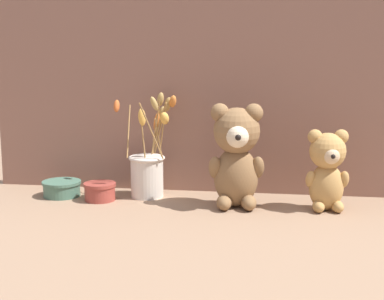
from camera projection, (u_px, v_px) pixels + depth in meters
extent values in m
plane|color=#8E7056|center=(191.00, 205.00, 1.67)|extent=(4.00, 4.00, 0.00)
cube|color=#845B4C|center=(199.00, 76.00, 1.77)|extent=(1.29, 0.02, 0.71)
ellipsoid|color=olive|center=(236.00, 177.00, 1.63)|extent=(0.13, 0.12, 0.17)
sphere|color=olive|center=(237.00, 131.00, 1.61)|extent=(0.13, 0.13, 0.13)
sphere|color=beige|center=(238.00, 136.00, 1.57)|extent=(0.06, 0.06, 0.06)
sphere|color=black|center=(238.00, 137.00, 1.54)|extent=(0.02, 0.02, 0.02)
sphere|color=olive|center=(254.00, 113.00, 1.60)|extent=(0.05, 0.05, 0.05)
sphere|color=olive|center=(220.00, 113.00, 1.60)|extent=(0.05, 0.05, 0.05)
ellipsoid|color=olive|center=(258.00, 168.00, 1.62)|extent=(0.04, 0.06, 0.08)
ellipsoid|color=olive|center=(215.00, 168.00, 1.62)|extent=(0.04, 0.06, 0.08)
ellipsoid|color=olive|center=(249.00, 203.00, 1.61)|extent=(0.05, 0.07, 0.04)
ellipsoid|color=olive|center=(224.00, 203.00, 1.61)|extent=(0.05, 0.07, 0.04)
ellipsoid|color=tan|center=(326.00, 187.00, 1.61)|extent=(0.11, 0.09, 0.13)
sphere|color=tan|center=(328.00, 151.00, 1.59)|extent=(0.10, 0.10, 0.10)
sphere|color=#D1B289|center=(331.00, 155.00, 1.55)|extent=(0.05, 0.05, 0.05)
sphere|color=black|center=(333.00, 156.00, 1.53)|extent=(0.01, 0.01, 0.01)
sphere|color=tan|center=(341.00, 137.00, 1.58)|extent=(0.04, 0.04, 0.04)
sphere|color=tan|center=(315.00, 137.00, 1.58)|extent=(0.04, 0.04, 0.04)
ellipsoid|color=tan|center=(344.00, 179.00, 1.60)|extent=(0.03, 0.05, 0.06)
ellipsoid|color=tan|center=(311.00, 179.00, 1.60)|extent=(0.03, 0.05, 0.06)
ellipsoid|color=tan|center=(338.00, 206.00, 1.59)|extent=(0.04, 0.06, 0.03)
ellipsoid|color=tan|center=(318.00, 207.00, 1.59)|extent=(0.04, 0.06, 0.03)
cylinder|color=silver|center=(147.00, 176.00, 1.75)|extent=(0.10, 0.10, 0.12)
torus|color=silver|center=(147.00, 158.00, 1.74)|extent=(0.11, 0.11, 0.01)
cylinder|color=#9E7542|center=(160.00, 130.00, 1.75)|extent=(0.05, 0.05, 0.15)
ellipsoid|color=tan|center=(168.00, 104.00, 1.76)|extent=(0.04, 0.04, 0.05)
cylinder|color=#9E7542|center=(129.00, 131.00, 1.73)|extent=(0.01, 0.07, 0.15)
ellipsoid|color=#C65B28|center=(117.00, 106.00, 1.71)|extent=(0.02, 0.03, 0.04)
cylinder|color=#9E7542|center=(143.00, 137.00, 1.70)|extent=(0.02, 0.01, 0.12)
ellipsoid|color=gold|center=(142.00, 117.00, 1.69)|extent=(0.03, 0.03, 0.05)
cylinder|color=#9E7542|center=(154.00, 139.00, 1.75)|extent=(0.02, 0.02, 0.10)
ellipsoid|color=orange|center=(157.00, 122.00, 1.75)|extent=(0.03, 0.03, 0.06)
cylinder|color=#9E7542|center=(158.00, 138.00, 1.71)|extent=(0.02, 0.04, 0.12)
ellipsoid|color=gold|center=(165.00, 118.00, 1.69)|extent=(0.03, 0.04, 0.04)
cylinder|color=#9E7542|center=(156.00, 127.00, 1.74)|extent=(0.03, 0.03, 0.17)
ellipsoid|color=tan|center=(160.00, 99.00, 1.74)|extent=(0.03, 0.03, 0.04)
cylinder|color=#9E7542|center=(151.00, 131.00, 1.67)|extent=(0.07, 0.04, 0.16)
ellipsoid|color=tan|center=(154.00, 104.00, 1.63)|extent=(0.04, 0.03, 0.05)
cylinder|color=#9E7542|center=(157.00, 135.00, 1.75)|extent=(0.04, 0.03, 0.12)
ellipsoid|color=tan|center=(161.00, 116.00, 1.75)|extent=(0.05, 0.04, 0.06)
cylinder|color=#9E7542|center=(163.00, 129.00, 1.74)|extent=(0.04, 0.06, 0.16)
ellipsoid|color=orange|center=(173.00, 101.00, 1.74)|extent=(0.03, 0.04, 0.04)
cylinder|color=#993D33|center=(100.00, 193.00, 1.71)|extent=(0.09, 0.09, 0.04)
cylinder|color=#993D33|center=(100.00, 185.00, 1.71)|extent=(0.09, 0.09, 0.01)
cylinder|color=#47705B|center=(62.00, 190.00, 1.76)|extent=(0.11, 0.11, 0.04)
cylinder|color=#47705B|center=(61.00, 182.00, 1.76)|extent=(0.12, 0.12, 0.01)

